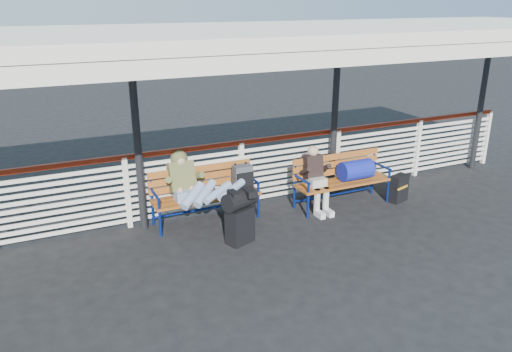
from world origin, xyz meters
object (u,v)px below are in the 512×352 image
bench_right (349,172)px  suitcase_side (398,188)px  bench_left (215,186)px  luggage_stack (240,215)px  traveler_man (203,189)px  companion_person (316,178)px

bench_right → suitcase_side: 1.03m
bench_right → bench_left: bearing=170.4°
bench_right → luggage_stack: bearing=-166.0°
luggage_stack → traveler_man: traveler_man is taller
bench_right → traveler_man: traveler_man is taller
bench_right → traveler_man: 2.74m
luggage_stack → traveler_man: bearing=97.0°
luggage_stack → bench_right: bearing=-7.2°
bench_left → bench_right: size_ratio=1.00×
luggage_stack → bench_left: bench_left is taller
bench_left → traveler_man: size_ratio=1.15×
companion_person → suitcase_side: size_ratio=2.27×
bench_left → suitcase_side: bench_left is taller
bench_left → traveler_man: bearing=-132.8°
companion_person → suitcase_side: bearing=-10.5°
bench_right → companion_person: companion_person is taller
traveler_man → companion_person: (2.05, -0.06, -0.12)m
luggage_stack → companion_person: companion_person is taller
companion_person → traveler_man: bearing=178.4°
bench_right → suitcase_side: bench_right is taller
traveler_man → suitcase_side: 3.70m
suitcase_side → traveler_man: bearing=157.2°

